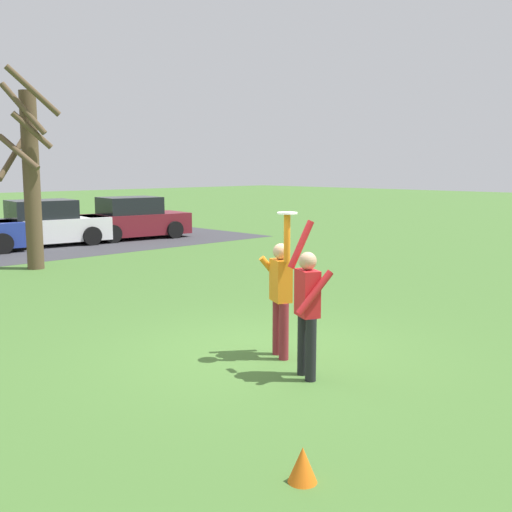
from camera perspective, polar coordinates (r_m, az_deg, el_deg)
The scene contains 8 objects.
ground_plane at distance 9.15m, azimuth 0.71°, elevation -9.01°, with size 120.00×120.00×0.00m, color #426B2D.
person_catcher at distance 8.75m, azimuth 2.31°, elevation -3.17°, with size 0.50×0.59×2.08m.
person_defender at distance 7.91m, azimuth 4.77°, elevation -4.44°, with size 0.59×0.65×2.04m.
frisbee_disc at distance 8.39m, azimuth 2.91°, elevation 4.00°, with size 0.28×0.28×0.02m, color white.
parked_car_white at distance 22.61m, azimuth -18.94°, elevation 2.76°, with size 4.30×2.45×1.59m.
parked_car_maroon at distance 24.00m, azimuth -11.36°, elevation 3.33°, with size 4.30×2.45×1.59m.
bare_tree_tall at distance 17.34m, azimuth -20.18°, elevation 7.26°, with size 1.37×1.64×5.21m.
field_cone_orange at distance 5.63m, azimuth 4.34°, elevation -18.72°, with size 0.26×0.26×0.32m, color orange.
Camera 1 is at (-6.18, -6.17, 2.71)m, focal length 43.15 mm.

